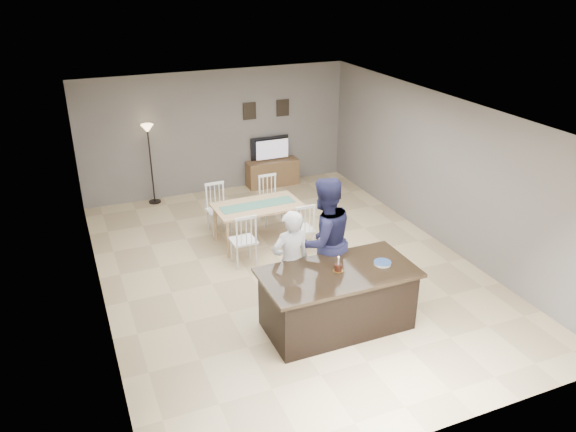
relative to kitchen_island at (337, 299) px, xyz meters
name	(u,v)px	position (x,y,z in m)	size (l,w,h in m)	color
floor	(288,268)	(0.00, 1.80, -0.45)	(8.00, 8.00, 0.00)	tan
room_shell	(288,176)	(0.00, 1.80, 1.22)	(8.00, 8.00, 8.00)	slate
kitchen_island	(337,299)	(0.00, 0.00, 0.00)	(2.15, 1.10, 0.90)	black
tv_console	(272,173)	(1.20, 5.57, -0.15)	(1.20, 0.40, 0.60)	brown
television	(271,149)	(1.20, 5.64, 0.41)	(0.91, 0.12, 0.53)	black
tv_screen_glow	(272,149)	(1.20, 5.56, 0.42)	(0.78, 0.78, 0.00)	orange
picture_frames	(266,109)	(1.15, 5.78, 1.30)	(1.10, 0.02, 0.38)	black
doorway	(115,317)	(-2.99, -0.50, 0.80)	(0.00, 2.10, 2.65)	black
woman	(291,263)	(-0.46, 0.60, 0.37)	(0.60, 0.39, 1.64)	#BCBDC1
man	(324,241)	(0.13, 0.73, 0.54)	(0.97, 0.75, 1.99)	#1A1B3B
birthday_cake	(338,267)	(0.00, 0.01, 0.50)	(0.14, 0.14, 0.22)	gold
plate_stack	(382,263)	(0.66, -0.07, 0.47)	(0.25, 0.25, 0.04)	white
dining_table	(258,211)	(-0.11, 2.95, 0.16)	(1.60, 1.81, 0.96)	tan
floor_lamp	(149,143)	(-1.54, 5.59, 0.89)	(0.26, 0.26, 1.73)	black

